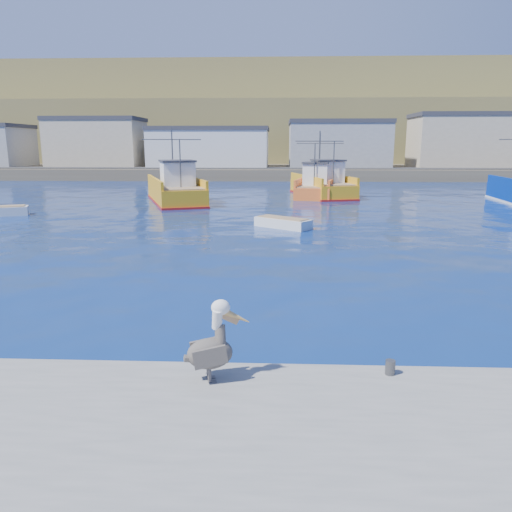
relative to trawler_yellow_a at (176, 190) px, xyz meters
The scene contains 8 objects.
ground 32.39m from the trawler_yellow_a, 75.05° to the right, with size 260.00×260.00×0.00m, color #071457.
dock_bollards 35.82m from the trawler_yellow_a, 75.53° to the right, with size 36.20×0.20×0.30m.
far_shore 78.77m from the trawler_yellow_a, 83.88° to the left, with size 200.00×81.00×24.00m.
trawler_yellow_a is the anchor object (origin of this frame).
trawler_yellow_b 14.82m from the trawler_yellow_a, 24.12° to the left, with size 6.16×11.24×6.43m.
boat_orange 13.94m from the trawler_yellow_a, 22.14° to the left, with size 5.03×9.27×6.14m.
skiff_mid 16.51m from the trawler_yellow_a, 55.30° to the right, with size 3.63×3.19×0.78m.
pelican 35.94m from the trawler_yellow_a, 77.45° to the right, with size 1.32×0.75×1.64m.
Camera 1 is at (0.71, -12.81, 5.03)m, focal length 35.00 mm.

